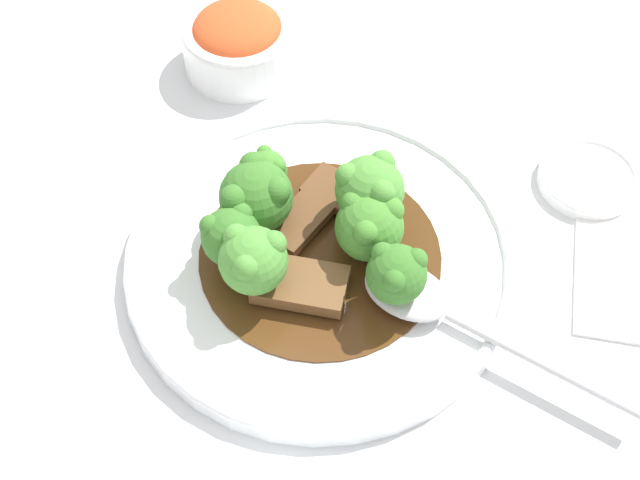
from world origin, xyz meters
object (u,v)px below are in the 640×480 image
object	(u,v)px
broccoli_floret_1	(370,189)
main_plate	(320,259)
beef_strip_2	(343,192)
broccoli_floret_3	(397,274)
sauce_dish	(589,178)
side_bowl_kimchi	(238,41)
beef_strip_1	(300,284)
broccoli_floret_2	(256,195)
broccoli_floret_4	(231,236)
broccoli_floret_5	(266,170)
broccoli_floret_6	(253,260)
beef_strip_0	(301,220)
broccoli_floret_0	(369,226)
serving_spoon	(426,301)

from	to	relation	value
broccoli_floret_1	main_plate	bearing A→B (deg)	-37.29
beef_strip_2	broccoli_floret_3	world-z (taller)	broccoli_floret_3
broccoli_floret_1	sauce_dish	bearing A→B (deg)	119.20
side_bowl_kimchi	beef_strip_1	bearing A→B (deg)	26.08
broccoli_floret_2	side_bowl_kimchi	size ratio (longest dim) A/B	0.58
beef_strip_2	broccoli_floret_3	size ratio (longest dim) A/B	1.05
broccoli_floret_2	broccoli_floret_4	size ratio (longest dim) A/B	1.12
beef_strip_1	side_bowl_kimchi	bearing A→B (deg)	-153.92
broccoli_floret_4	beef_strip_2	bearing A→B (deg)	140.54
broccoli_floret_3	broccoli_floret_5	bearing A→B (deg)	-122.91
broccoli_floret_5	broccoli_floret_6	xyz separation A→B (m)	(0.09, 0.01, 0.01)
main_plate	beef_strip_0	distance (m)	0.03
main_plate	beef_strip_1	world-z (taller)	beef_strip_1
broccoli_floret_5	broccoli_floret_0	bearing A→B (deg)	68.10
broccoli_floret_4	sauce_dish	xyz separation A→B (m)	(-0.15, 0.25, -0.04)
beef_strip_2	broccoli_floret_3	distance (m)	0.11
side_bowl_kimchi	broccoli_floret_5	bearing A→B (deg)	23.97
broccoli_floret_4	beef_strip_0	bearing A→B (deg)	138.44
serving_spoon	side_bowl_kimchi	size ratio (longest dim) A/B	2.09
broccoli_floret_0	serving_spoon	xyz separation A→B (m)	(0.04, 0.05, -0.02)
side_bowl_kimchi	sauce_dish	world-z (taller)	side_bowl_kimchi
beef_strip_2	side_bowl_kimchi	distance (m)	0.19
beef_strip_2	broccoli_floret_5	size ratio (longest dim) A/B	1.25
sauce_dish	beef_strip_0	bearing A→B (deg)	-63.39
beef_strip_0	beef_strip_2	xyz separation A→B (m)	(-0.03, 0.02, -0.00)
broccoli_floret_0	broccoli_floret_3	xyz separation A→B (m)	(0.04, 0.03, 0.00)
broccoli_floret_5	broccoli_floret_6	world-z (taller)	broccoli_floret_6
broccoli_floret_0	broccoli_floret_2	distance (m)	0.09
broccoli_floret_0	side_bowl_kimchi	bearing A→B (deg)	-140.72
beef_strip_2	broccoli_floret_1	world-z (taller)	broccoli_floret_1
beef_strip_2	sauce_dish	size ratio (longest dim) A/B	0.69
broccoli_floret_0	broccoli_floret_6	bearing A→B (deg)	-54.64
broccoli_floret_3	serving_spoon	size ratio (longest dim) A/B	0.26
beef_strip_2	broccoli_floret_1	bearing A→B (deg)	51.65
broccoli_floret_0	broccoli_floret_5	distance (m)	0.09
broccoli_floret_3	sauce_dish	distance (m)	0.21
beef_strip_2	serving_spoon	xyz separation A→B (m)	(0.09, 0.08, 0.00)
main_plate	broccoli_floret_1	size ratio (longest dim) A/B	4.73
main_plate	beef_strip_1	size ratio (longest dim) A/B	4.35
beef_strip_2	broccoli_floret_6	size ratio (longest dim) A/B	0.95
main_plate	broccoli_floret_1	world-z (taller)	broccoli_floret_1
broccoli_floret_4	side_bowl_kimchi	xyz separation A→B (m)	(-0.22, -0.06, -0.02)
main_plate	broccoli_floret_4	bearing A→B (deg)	-69.64
broccoli_floret_1	broccoli_floret_6	size ratio (longest dim) A/B	1.05
broccoli_floret_6	side_bowl_kimchi	distance (m)	0.26
main_plate	broccoli_floret_0	distance (m)	0.05
broccoli_floret_1	beef_strip_1	bearing A→B (deg)	-25.57
broccoli_floret_1	broccoli_floret_5	bearing A→B (deg)	-94.59
broccoli_floret_5	sauce_dish	world-z (taller)	broccoli_floret_5
side_bowl_kimchi	sauce_dish	size ratio (longest dim) A/B	1.21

